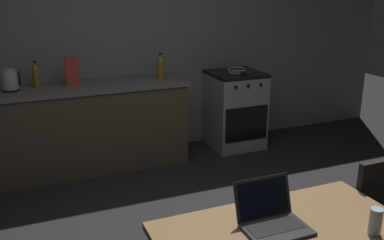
{
  "coord_description": "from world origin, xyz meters",
  "views": [
    {
      "loc": [
        -1.18,
        -2.35,
        1.93
      ],
      "look_at": [
        0.17,
        0.91,
        0.8
      ],
      "focal_mm": 40.56,
      "sensor_mm": 36.0,
      "label": 1
    }
  ],
  "objects_px": {
    "electric_kettle": "(10,80)",
    "drinking_glass": "(375,222)",
    "cereal_box": "(72,72)",
    "stove_oven": "(235,109)",
    "bottle": "(161,67)",
    "frying_pan": "(237,70)",
    "bottle_b": "(36,75)",
    "laptop": "(272,219)"
  },
  "relations": [
    {
      "from": "electric_kettle",
      "to": "frying_pan",
      "type": "relative_size",
      "value": 0.55
    },
    {
      "from": "laptop",
      "to": "drinking_glass",
      "type": "height_order",
      "value": "laptop"
    },
    {
      "from": "stove_oven",
      "to": "cereal_box",
      "type": "relative_size",
      "value": 3.22
    },
    {
      "from": "cereal_box",
      "to": "bottle_b",
      "type": "relative_size",
      "value": 1.07
    },
    {
      "from": "laptop",
      "to": "bottle",
      "type": "distance_m",
      "value": 2.82
    },
    {
      "from": "drinking_glass",
      "to": "bottle_b",
      "type": "relative_size",
      "value": 0.52
    },
    {
      "from": "stove_oven",
      "to": "cereal_box",
      "type": "bearing_deg",
      "value": 179.31
    },
    {
      "from": "stove_oven",
      "to": "drinking_glass",
      "type": "distance_m",
      "value": 3.22
    },
    {
      "from": "laptop",
      "to": "bottle_b",
      "type": "xyz_separation_m",
      "value": [
        -0.92,
        2.92,
        0.25
      ]
    },
    {
      "from": "frying_pan",
      "to": "electric_kettle",
      "type": "bearing_deg",
      "value": 179.31
    },
    {
      "from": "stove_oven",
      "to": "frying_pan",
      "type": "xyz_separation_m",
      "value": [
        0.0,
        -0.03,
        0.48
      ]
    },
    {
      "from": "drinking_glass",
      "to": "cereal_box",
      "type": "distance_m",
      "value": 3.27
    },
    {
      "from": "electric_kettle",
      "to": "drinking_glass",
      "type": "height_order",
      "value": "electric_kettle"
    },
    {
      "from": "bottle",
      "to": "cereal_box",
      "type": "bearing_deg",
      "value": 175.67
    },
    {
      "from": "cereal_box",
      "to": "bottle_b",
      "type": "height_order",
      "value": "cereal_box"
    },
    {
      "from": "drinking_glass",
      "to": "bottle_b",
      "type": "bearing_deg",
      "value": 113.08
    },
    {
      "from": "bottle",
      "to": "frying_pan",
      "type": "height_order",
      "value": "bottle"
    },
    {
      "from": "bottle",
      "to": "cereal_box",
      "type": "height_order",
      "value": "bottle"
    },
    {
      "from": "laptop",
      "to": "stove_oven",
      "type": "bearing_deg",
      "value": 72.27
    },
    {
      "from": "electric_kettle",
      "to": "cereal_box",
      "type": "relative_size",
      "value": 0.78
    },
    {
      "from": "laptop",
      "to": "frying_pan",
      "type": "bearing_deg",
      "value": 72.01
    },
    {
      "from": "drinking_glass",
      "to": "frying_pan",
      "type": "bearing_deg",
      "value": 74.13
    },
    {
      "from": "laptop",
      "to": "cereal_box",
      "type": "bearing_deg",
      "value": 108.17
    },
    {
      "from": "stove_oven",
      "to": "bottle",
      "type": "relative_size",
      "value": 3.2
    },
    {
      "from": "bottle_b",
      "to": "laptop",
      "type": "bearing_deg",
      "value": -72.49
    },
    {
      "from": "bottle_b",
      "to": "frying_pan",
      "type": "bearing_deg",
      "value": -2.83
    },
    {
      "from": "electric_kettle",
      "to": "bottle_b",
      "type": "relative_size",
      "value": 0.84
    },
    {
      "from": "laptop",
      "to": "frying_pan",
      "type": "distance_m",
      "value": 3.1
    },
    {
      "from": "frying_pan",
      "to": "drinking_glass",
      "type": "relative_size",
      "value": 2.94
    },
    {
      "from": "electric_kettle",
      "to": "drinking_glass",
      "type": "relative_size",
      "value": 1.63
    },
    {
      "from": "stove_oven",
      "to": "bottle",
      "type": "distance_m",
      "value": 1.12
    },
    {
      "from": "frying_pan",
      "to": "bottle_b",
      "type": "relative_size",
      "value": 1.52
    },
    {
      "from": "stove_oven",
      "to": "frying_pan",
      "type": "height_order",
      "value": "frying_pan"
    },
    {
      "from": "stove_oven",
      "to": "bottle_b",
      "type": "relative_size",
      "value": 3.46
    },
    {
      "from": "stove_oven",
      "to": "drinking_glass",
      "type": "height_order",
      "value": "stove_oven"
    },
    {
      "from": "bottle",
      "to": "frying_pan",
      "type": "relative_size",
      "value": 0.71
    },
    {
      "from": "laptop",
      "to": "frying_pan",
      "type": "xyz_separation_m",
      "value": [
        1.3,
        2.81,
        0.15
      ]
    },
    {
      "from": "drinking_glass",
      "to": "cereal_box",
      "type": "relative_size",
      "value": 0.48
    },
    {
      "from": "electric_kettle",
      "to": "bottle_b",
      "type": "xyz_separation_m",
      "value": [
        0.25,
        0.08,
        0.02
      ]
    },
    {
      "from": "stove_oven",
      "to": "bottle_b",
      "type": "height_order",
      "value": "bottle_b"
    },
    {
      "from": "electric_kettle",
      "to": "cereal_box",
      "type": "xyz_separation_m",
      "value": [
        0.59,
        0.02,
        0.04
      ]
    },
    {
      "from": "electric_kettle",
      "to": "bottle",
      "type": "bearing_deg",
      "value": -1.89
    }
  ]
}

